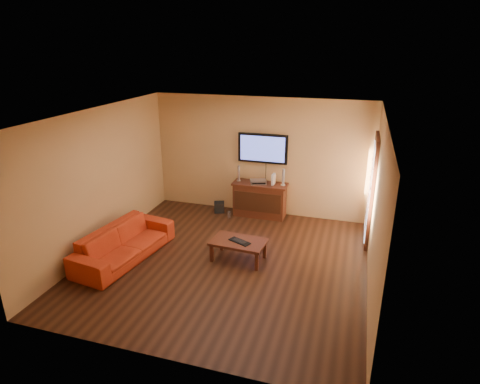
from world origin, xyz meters
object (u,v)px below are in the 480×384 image
at_px(media_console, 260,199).
at_px(coffee_table, 238,243).
at_px(av_receiver, 258,182).
at_px(speaker_left, 239,174).
at_px(keyboard, 240,241).
at_px(game_console, 273,179).
at_px(television, 263,148).
at_px(subwoofer, 219,207).
at_px(bottle, 229,215).
at_px(sofa, 124,238).
at_px(speaker_right, 283,178).

bearing_deg(media_console, coffee_table, -86.54).
bearing_deg(av_receiver, speaker_left, 152.96).
height_order(coffee_table, keyboard, keyboard).
relative_size(av_receiver, game_console, 1.45).
xyz_separation_m(television, coffee_table, (0.13, -2.29, -1.22)).
bearing_deg(television, keyboard, -86.03).
relative_size(subwoofer, bottle, 1.25).
bearing_deg(bottle, game_console, 23.26).
xyz_separation_m(media_console, keyboard, (0.16, -2.13, 0.00)).
height_order(coffee_table, sofa, sofa).
distance_m(speaker_left, speaker_right, 1.05).
bearing_deg(game_console, sofa, -124.92).
bearing_deg(av_receiver, television, 58.67).
distance_m(media_console, television, 1.18).
relative_size(av_receiver, subwoofer, 1.50).
xyz_separation_m(game_console, subwoofer, (-1.27, -0.09, -0.80)).
xyz_separation_m(television, game_console, (0.30, -0.17, -0.65)).
bearing_deg(bottle, coffee_table, -66.35).
distance_m(game_console, subwoofer, 1.51).
xyz_separation_m(speaker_left, keyboard, (0.68, -2.17, -0.56)).
distance_m(speaker_right, keyboard, 2.25).
bearing_deg(media_console, television, 90.00).
height_order(television, subwoofer, television).
bearing_deg(bottle, keyboard, -65.85).
relative_size(television, game_console, 4.60).
height_order(speaker_left, subwoofer, speaker_left).
bearing_deg(av_receiver, subwoofer, 162.56).
distance_m(speaker_right, game_console, 0.23).
distance_m(sofa, speaker_left, 3.07).
bearing_deg(subwoofer, keyboard, -81.49).
xyz_separation_m(speaker_left, speaker_right, (1.04, -0.02, 0.01)).
bearing_deg(speaker_right, speaker_left, 178.84).
bearing_deg(sofa, bottle, -21.56).
xyz_separation_m(media_console, sofa, (-1.93, -2.63, 0.01)).
height_order(speaker_left, bottle, speaker_left).
bearing_deg(keyboard, media_console, 94.34).
bearing_deg(bottle, speaker_left, 75.66).
relative_size(speaker_left, bottle, 1.92).
distance_m(subwoofer, bottle, 0.47).
relative_size(media_console, coffee_table, 1.21).
bearing_deg(game_console, media_console, -170.36).
distance_m(speaker_left, keyboard, 2.34).
height_order(game_console, keyboard, game_console).
bearing_deg(speaker_right, coffee_table, -100.76).
relative_size(television, bottle, 5.99).
bearing_deg(television, game_console, -29.82).
height_order(speaker_left, speaker_right, speaker_right).
bearing_deg(keyboard, av_receiver, 95.43).
relative_size(game_console, keyboard, 0.56).
bearing_deg(speaker_left, sofa, -117.77).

